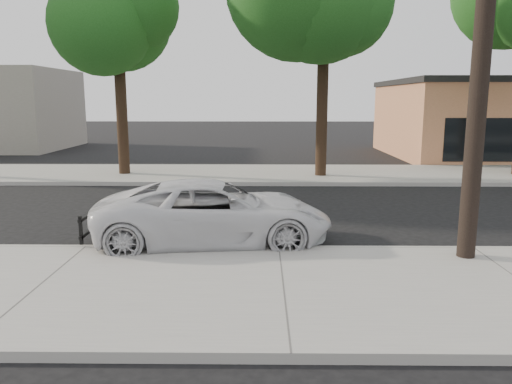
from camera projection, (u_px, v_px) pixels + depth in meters
ground at (276, 228)px, 12.39m from camera, size 120.00×120.00×0.00m
near_sidewalk at (283, 290)px, 8.15m from camera, size 90.00×4.40×0.15m
far_sidewalk at (270, 174)px, 20.73m from camera, size 90.00×5.00×0.15m
curb_near at (279, 250)px, 10.31m from camera, size 90.00×0.12×0.16m
utility_pole at (485, 10)px, 8.83m from camera, size 1.40×0.34×9.00m
tree_b at (121, 20)px, 19.25m from camera, size 4.34×4.20×8.45m
police_cruiser at (214, 213)px, 10.89m from camera, size 5.31×2.86×1.42m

